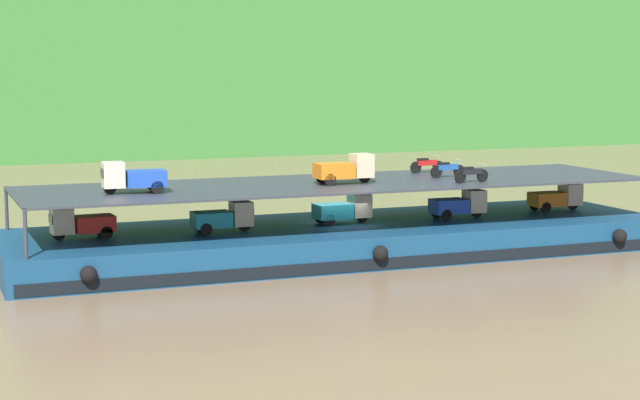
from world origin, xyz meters
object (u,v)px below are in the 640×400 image
(mini_truck_lower_mid, at_px, (344,209))
(motorcycle_upper_stbd, at_px, (427,164))
(motorcycle_upper_port, at_px, (471,173))
(cargo_barge, at_px, (340,240))
(mini_truck_lower_bow, at_px, (557,197))
(mini_truck_upper_mid, at_px, (345,169))
(mini_truck_lower_stern, at_px, (81,223))
(mini_truck_lower_fore, at_px, (459,204))
(mini_truck_upper_stern, at_px, (133,177))
(motorcycle_upper_centre, at_px, (447,169))
(mini_truck_lower_aft, at_px, (223,217))

(mini_truck_lower_mid, height_order, motorcycle_upper_stbd, motorcycle_upper_stbd)
(motorcycle_upper_port, bearing_deg, cargo_barge, 157.35)
(motorcycle_upper_stbd, bearing_deg, mini_truck_lower_bow, -19.52)
(mini_truck_upper_mid, bearing_deg, motorcycle_upper_stbd, 27.45)
(cargo_barge, bearing_deg, mini_truck_lower_stern, 178.81)
(mini_truck_lower_fore, bearing_deg, motorcycle_upper_stbd, 97.09)
(mini_truck_lower_bow, relative_size, mini_truck_upper_stern, 0.99)
(mini_truck_upper_stern, bearing_deg, motorcycle_upper_centre, 2.31)
(mini_truck_lower_aft, bearing_deg, motorcycle_upper_port, -9.54)
(mini_truck_lower_stern, height_order, mini_truck_lower_fore, same)
(mini_truck_lower_mid, bearing_deg, mini_truck_lower_aft, -174.99)
(mini_truck_lower_fore, xyz_separation_m, mini_truck_upper_mid, (-6.18, -0.19, 2.00))
(mini_truck_lower_aft, relative_size, motorcycle_upper_port, 1.45)
(mini_truck_lower_stern, height_order, mini_truck_lower_mid, same)
(motorcycle_upper_centre, bearing_deg, motorcycle_upper_port, -90.65)
(mini_truck_lower_aft, height_order, mini_truck_lower_fore, same)
(motorcycle_upper_port, distance_m, motorcycle_upper_stbd, 4.79)
(mini_truck_lower_bow, bearing_deg, mini_truck_lower_fore, -174.62)
(mini_truck_lower_aft, distance_m, mini_truck_upper_mid, 6.21)
(mini_truck_lower_stern, distance_m, mini_truck_lower_fore, 18.29)
(mini_truck_lower_aft, relative_size, mini_truck_lower_bow, 0.99)
(mini_truck_lower_bow, bearing_deg, mini_truck_upper_stern, -178.04)
(mini_truck_lower_bow, relative_size, motorcycle_upper_centre, 1.46)
(mini_truck_lower_stern, relative_size, motorcycle_upper_centre, 1.47)
(mini_truck_lower_bow, bearing_deg, mini_truck_lower_stern, 179.76)
(mini_truck_lower_fore, distance_m, motorcycle_upper_stbd, 3.35)
(mini_truck_lower_stern, relative_size, mini_truck_lower_aft, 1.02)
(cargo_barge, relative_size, motorcycle_upper_centre, 16.60)
(mini_truck_lower_mid, bearing_deg, mini_truck_lower_fore, -5.07)
(mini_truck_upper_mid, xyz_separation_m, motorcycle_upper_stbd, (5.82, 3.02, -0.26))
(motorcycle_upper_stbd, bearing_deg, motorcycle_upper_port, -91.40)
(mini_truck_lower_stern, distance_m, motorcycle_upper_stbd, 18.14)
(mini_truck_upper_stern, relative_size, motorcycle_upper_centre, 1.46)
(motorcycle_upper_centre, relative_size, motorcycle_upper_stbd, 1.00)
(mini_truck_lower_stern, bearing_deg, mini_truck_lower_aft, -6.22)
(mini_truck_lower_aft, xyz_separation_m, motorcycle_upper_port, (11.58, -1.95, 1.74))
(mini_truck_lower_aft, height_order, motorcycle_upper_stbd, motorcycle_upper_stbd)
(mini_truck_upper_stern, height_order, mini_truck_upper_mid, same)
(mini_truck_lower_aft, xyz_separation_m, mini_truck_lower_fore, (12.05, 0.01, 0.00))
(motorcycle_upper_port, relative_size, motorcycle_upper_centre, 1.00)
(mini_truck_lower_stern, height_order, mini_truck_upper_mid, mini_truck_upper_mid)
(mini_truck_lower_aft, relative_size, mini_truck_lower_fore, 0.99)
(motorcycle_upper_port, height_order, motorcycle_upper_stbd, same)
(mini_truck_lower_mid, bearing_deg, motorcycle_upper_stbd, 22.40)
(mini_truck_lower_mid, height_order, motorcycle_upper_port, motorcycle_upper_port)
(motorcycle_upper_stbd, bearing_deg, mini_truck_lower_aft, -166.35)
(mini_truck_lower_bow, xyz_separation_m, motorcycle_upper_stbd, (-6.39, 2.26, 1.74))
(mini_truck_lower_aft, height_order, motorcycle_upper_centre, motorcycle_upper_centre)
(mini_truck_lower_stern, bearing_deg, mini_truck_lower_fore, -2.11)
(cargo_barge, bearing_deg, motorcycle_upper_stbd, 22.56)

